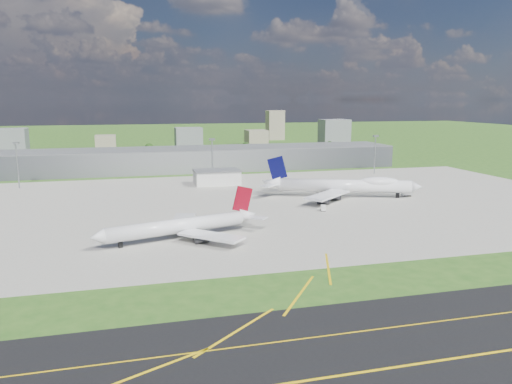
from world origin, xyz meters
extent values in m
plane|color=#2B591B|center=(0.00, 150.00, 0.00)|extent=(1400.00, 1400.00, 0.00)
cube|color=black|center=(0.00, -110.00, 0.03)|extent=(1400.00, 60.00, 0.06)
cube|color=gray|center=(10.00, 40.00, 0.04)|extent=(360.00, 190.00, 0.08)
cube|color=slate|center=(0.00, 165.00, 7.50)|extent=(300.00, 42.00, 15.00)
cube|color=silver|center=(10.00, 100.00, 4.00)|extent=(26.00, 16.00, 8.00)
cylinder|color=gray|center=(-100.00, 115.00, 12.50)|extent=(0.70, 0.70, 25.00)
cube|color=gray|center=(-100.00, 115.00, 25.30)|extent=(3.50, 2.00, 1.20)
cylinder|color=gray|center=(10.00, 115.00, 12.50)|extent=(0.70, 0.70, 25.00)
cube|color=gray|center=(10.00, 115.00, 25.30)|extent=(3.50, 2.00, 1.20)
cylinder|color=gray|center=(120.00, 115.00, 12.50)|extent=(0.70, 0.70, 25.00)
cube|color=gray|center=(120.00, 115.00, 25.30)|extent=(3.50, 2.00, 1.20)
cylinder|color=white|center=(-25.08, -12.59, 4.85)|extent=(50.61, 19.28, 5.29)
cone|color=white|center=(-51.77, -20.30, 4.85)|extent=(5.71, 6.31, 5.29)
cone|color=white|center=(2.89, -4.52, 5.56)|extent=(8.25, 7.04, 5.29)
cube|color=maroon|center=(-26.77, -13.08, 3.21)|extent=(40.90, 13.72, 1.15)
cube|color=white|center=(-14.39, -22.59, 3.26)|extent=(22.03, 21.62, 0.79)
cube|color=white|center=(-21.36, 1.57, 3.26)|extent=(13.21, 24.17, 0.79)
cube|color=maroon|center=(0.77, -5.13, 11.91)|extent=(8.56, 2.86, 10.66)
cylinder|color=#38383D|center=(-17.37, -20.01, 1.59)|extent=(5.44, 4.06, 2.82)
cylinder|color=#38383D|center=(-22.51, -2.21, 1.59)|extent=(5.44, 4.06, 2.82)
cube|color=black|center=(-18.89, -14.94, 1.10)|extent=(1.65, 1.41, 2.20)
cube|color=black|center=(-21.09, -7.31, 1.10)|extent=(1.65, 1.41, 2.20)
cube|color=black|center=(-44.57, -18.22, 1.10)|extent=(1.65, 1.41, 2.20)
cylinder|color=white|center=(66.12, 44.82, 5.85)|extent=(64.18, 28.72, 6.59)
cone|color=white|center=(99.58, 32.65, 5.85)|extent=(7.25, 8.01, 6.59)
cone|color=white|center=(31.16, 57.54, 6.70)|extent=(10.24, 9.10, 6.59)
cube|color=navy|center=(68.12, 44.09, 3.80)|extent=(51.71, 21.01, 1.38)
ellipsoid|color=white|center=(82.22, 38.96, 7.82)|extent=(22.07, 13.40, 5.93)
cube|color=white|center=(62.67, 63.25, 3.93)|extent=(14.58, 30.87, 0.96)
cube|color=white|center=(51.64, 32.92, 3.93)|extent=(28.86, 26.39, 0.96)
cube|color=#08093C|center=(33.66, 56.63, 14.46)|extent=(10.13, 4.12, 12.84)
cylinder|color=#38383D|center=(64.20, 55.70, 1.91)|extent=(6.66, 5.19, 3.40)
cylinder|color=#38383D|center=(62.07, 67.78, 1.91)|extent=(6.66, 5.19, 3.40)
cylinder|color=#38383D|center=(57.66, 37.72, 1.91)|extent=(6.66, 5.19, 3.40)
cylinder|color=#38383D|center=(48.26, 29.83, 1.91)|extent=(6.66, 5.19, 3.40)
cube|color=black|center=(61.76, 51.50, 1.33)|extent=(2.03, 1.78, 2.66)
cube|color=black|center=(58.49, 42.51, 1.33)|extent=(2.03, 1.78, 2.66)
cube|color=black|center=(91.09, 35.74, 1.33)|extent=(2.03, 1.78, 2.66)
cube|color=yellow|center=(-21.82, -2.68, 1.12)|extent=(3.88, 3.83, 1.39)
cube|color=black|center=(-21.82, -2.68, 0.43)|extent=(3.57, 3.54, 0.70)
cube|color=white|center=(43.22, 17.46, 1.41)|extent=(3.38, 4.86, 1.96)
cube|color=black|center=(43.22, 17.46, 0.43)|extent=(3.24, 4.27, 0.70)
cube|color=white|center=(97.71, 38.21, 1.53)|extent=(5.16, 2.79, 2.20)
cube|color=black|center=(97.71, 38.21, 0.43)|extent=(4.43, 2.83, 0.70)
cube|color=slate|center=(-140.00, 300.00, 12.00)|extent=(28.00, 22.00, 24.00)
cube|color=gray|center=(-60.00, 340.00, 7.00)|extent=(20.00, 18.00, 14.00)
cube|color=slate|center=(20.00, 310.00, 11.00)|extent=(26.00, 20.00, 22.00)
cube|color=gray|center=(100.00, 350.00, 8.00)|extent=(22.00, 24.00, 16.00)
cube|color=slate|center=(180.00, 320.00, 14.00)|extent=(30.00, 22.00, 28.00)
cube|color=gray|center=(140.00, 410.00, 18.00)|extent=(20.00, 18.00, 36.00)
cylinder|color=#382314|center=(-110.00, 265.00, 1.50)|extent=(0.70, 0.70, 3.00)
sphere|color=black|center=(-110.00, 265.00, 4.88)|extent=(6.75, 6.75, 6.75)
cylinder|color=#382314|center=(-20.00, 280.00, 1.80)|extent=(0.70, 0.70, 3.60)
sphere|color=black|center=(-20.00, 280.00, 5.85)|extent=(8.10, 8.10, 8.10)
cylinder|color=#382314|center=(70.00, 275.00, 1.70)|extent=(0.70, 0.70, 3.40)
sphere|color=black|center=(70.00, 275.00, 5.53)|extent=(7.65, 7.65, 7.65)
cylinder|color=#382314|center=(160.00, 285.00, 1.40)|extent=(0.70, 0.70, 2.80)
sphere|color=black|center=(160.00, 285.00, 4.55)|extent=(6.30, 6.30, 6.30)
camera|label=1|loc=(-41.59, -185.76, 49.07)|focal=35.00mm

